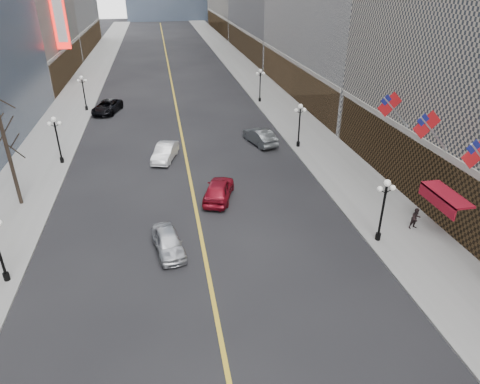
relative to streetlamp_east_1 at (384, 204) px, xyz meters
name	(u,v)px	position (x,y,z in m)	size (l,w,h in m)	color
sidewalk_east	(268,94)	(2.20, 40.00, -2.83)	(6.00, 230.00, 0.15)	gray
sidewalk_west	(74,103)	(-25.80, 40.00, -2.83)	(6.00, 230.00, 0.15)	gray
lane_line	(172,84)	(-11.80, 50.00, -2.89)	(0.25, 200.00, 0.02)	gold
streetlamp_east_1	(384,204)	(0.00, 0.00, 0.00)	(1.26, 0.44, 4.52)	black
streetlamp_east_2	(300,121)	(0.00, 18.00, 0.00)	(1.26, 0.44, 4.52)	black
streetlamp_east_3	(260,82)	(0.00, 36.00, 0.00)	(1.26, 0.44, 4.52)	black
streetlamp_west_2	(57,135)	(-23.60, 18.00, 0.00)	(1.26, 0.44, 4.52)	black
streetlamp_west_3	(83,89)	(-23.60, 36.00, 0.00)	(1.26, 0.44, 4.52)	black
flag_3	(480,155)	(3.51, -3.00, 4.39)	(2.87, 0.12, 2.87)	#B2B2B7
flag_4	(429,127)	(3.51, 2.00, 4.39)	(2.87, 0.12, 2.87)	#B2B2B7
flag_5	(391,106)	(3.51, 7.00, 4.39)	(2.87, 0.12, 2.87)	#B2B2B7
awning_c	(444,196)	(4.30, 0.00, 0.18)	(1.40, 4.00, 0.93)	maroon
theatre_marquee	(57,6)	(-27.68, 50.00, 9.10)	(2.00, 0.55, 12.00)	red
tree_west_far	(2,129)	(-25.30, 10.00, 3.34)	(3.60, 3.60, 7.92)	#2D231C
car_nb_near	(168,242)	(-14.07, 1.40, -2.17)	(1.74, 4.32, 1.47)	#B5B8BD
car_nb_mid	(165,152)	(-13.80, 17.24, -2.12)	(1.66, 4.76, 1.57)	silver
car_nb_far	(107,107)	(-20.80, 34.71, -2.10)	(2.67, 5.78, 1.61)	black
car_sb_mid	(219,189)	(-9.80, 8.12, -2.05)	(2.02, 5.02, 1.71)	maroon
car_sb_far	(260,136)	(-3.70, 19.80, -2.07)	(1.76, 5.06, 1.67)	#515659
ped_east_walk	(416,218)	(3.23, 0.89, -1.96)	(0.77, 0.42, 1.58)	black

